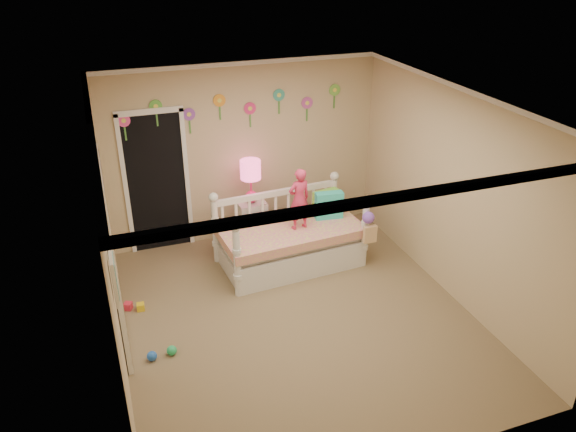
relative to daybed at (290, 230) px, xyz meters
name	(u,v)px	position (x,y,z in m)	size (l,w,h in m)	color
floor	(297,317)	(-0.33, -1.19, -0.52)	(4.00, 4.50, 0.01)	#7F684C
ceiling	(299,103)	(-0.33, -1.19, 2.08)	(4.00, 4.50, 0.01)	white
back_wall	(243,153)	(-0.33, 1.06, 0.78)	(4.00, 0.01, 2.60)	tan
left_wall	(108,251)	(-2.33, -1.19, 0.78)	(0.01, 4.50, 2.60)	tan
right_wall	(454,195)	(1.67, -1.19, 0.78)	(0.01, 4.50, 2.60)	tan
crown_molding	(299,106)	(-0.33, -1.19, 2.05)	(4.00, 4.50, 0.06)	white
daybed	(290,230)	(0.00, 0.00, 0.00)	(1.92, 1.03, 1.04)	white
pillow_turquoise	(329,205)	(0.59, 0.05, 0.25)	(0.38, 0.13, 0.38)	#28C8AC
pillow_lime	(326,203)	(0.59, 0.16, 0.24)	(0.38, 0.14, 0.36)	#7CD541
child	(299,199)	(0.10, -0.09, 0.48)	(0.31, 0.20, 0.85)	#E1335D
nightstand	(252,223)	(-0.32, 0.72, -0.19)	(0.40, 0.30, 0.66)	white
table_lamp	(251,175)	(-0.32, 0.72, 0.57)	(0.29, 0.29, 0.64)	#EF1F6A
closet_doorway	(157,182)	(-1.58, 1.04, 0.51)	(0.90, 0.04, 2.07)	black
flower_decals	(235,110)	(-0.42, 1.04, 1.42)	(3.40, 0.02, 0.50)	#B2668C
mirror_closet	(113,258)	(-2.29, -0.89, 0.53)	(0.07, 1.30, 2.10)	white
wall_picture	(114,276)	(-2.30, -2.09, 1.03)	(0.05, 0.34, 0.42)	white
hanging_bag	(368,228)	(0.92, -0.52, 0.11)	(0.20, 0.16, 0.36)	beige
toy_scatter	(153,330)	(-2.00, -0.95, -0.47)	(0.80, 1.30, 0.11)	#996666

